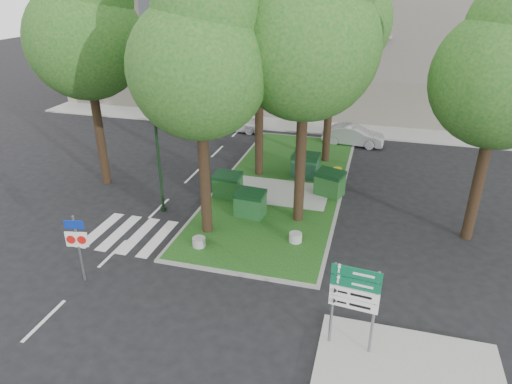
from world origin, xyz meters
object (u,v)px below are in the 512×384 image
(bollard_left, at_px, (199,242))
(traffic_sign_pole, at_px, (77,240))
(tree_median_near_left, at_px, (201,54))
(street_lamp, at_px, (157,145))
(directional_sign, at_px, (354,295))
(bollard_mid, at_px, (246,205))
(litter_bin, at_px, (337,175))
(tree_street_left, at_px, (86,29))
(car_white, at_px, (234,121))
(tree_median_near_right, at_px, (309,31))
(dumpster_b, at_px, (250,204))
(dumpster_c, at_px, (305,165))
(car_silver, at_px, (353,135))
(tree_street_right, at_px, (507,66))
(tree_median_mid, at_px, (261,42))
(tree_median_far, at_px, (337,9))
(dumpster_a, at_px, (228,185))
(dumpster_d, at_px, (330,183))
(bollard_right, at_px, (295,237))

(bollard_left, relative_size, traffic_sign_pole, 0.20)
(tree_median_near_left, bearing_deg, street_lamp, 154.94)
(street_lamp, xyz_separation_m, directional_sign, (9.05, -6.54, -1.29))
(bollard_mid, distance_m, litter_bin, 5.58)
(tree_street_left, bearing_deg, directional_sign, -33.38)
(car_white, bearing_deg, tree_median_near_right, -150.05)
(tree_street_left, bearing_deg, dumpster_b, -12.30)
(dumpster_c, relative_size, traffic_sign_pole, 0.57)
(litter_bin, bearing_deg, traffic_sign_pole, -125.50)
(tree_street_left, distance_m, car_silver, 16.74)
(tree_street_right, bearing_deg, dumpster_b, -174.99)
(tree_median_mid, bearing_deg, dumpster_c, 5.52)
(bollard_mid, xyz_separation_m, traffic_sign_pole, (-4.04, -6.61, 1.32))
(tree_median_mid, height_order, litter_bin, tree_median_mid)
(dumpster_b, distance_m, bollard_mid, 0.74)
(tree_median_mid, bearing_deg, traffic_sign_pole, -108.33)
(dumpster_c, relative_size, litter_bin, 1.90)
(tree_median_mid, xyz_separation_m, traffic_sign_pole, (-3.60, -10.87, -5.31))
(tree_street_right, relative_size, dumpster_c, 6.77)
(tree_median_far, distance_m, tree_street_right, 9.85)
(dumpster_c, height_order, traffic_sign_pole, traffic_sign_pole)
(car_white, bearing_deg, tree_street_left, 160.61)
(directional_sign, bearing_deg, dumpster_a, 133.31)
(tree_median_near_left, height_order, dumpster_d, tree_median_near_left)
(traffic_sign_pole, distance_m, car_silver, 19.11)
(tree_street_right, height_order, traffic_sign_pole, tree_street_right)
(bollard_mid, xyz_separation_m, car_silver, (3.97, 10.70, 0.29))
(dumpster_d, height_order, bollard_mid, dumpster_d)
(car_white, xyz_separation_m, car_silver, (8.33, -0.91, -0.06))
(street_lamp, relative_size, traffic_sign_pole, 1.97)
(litter_bin, xyz_separation_m, street_lamp, (-7.40, -5.14, 2.70))
(dumpster_a, bearing_deg, street_lamp, -137.57)
(tree_median_near_right, bearing_deg, litter_bin, 75.96)
(tree_median_far, distance_m, dumpster_a, 10.59)
(tree_median_mid, xyz_separation_m, bollard_left, (-0.45, -7.83, -6.67))
(directional_sign, xyz_separation_m, car_white, (-9.69, 19.09, -1.23))
(tree_median_mid, distance_m, dumpster_d, 7.57)
(tree_median_mid, bearing_deg, bollard_mid, -84.12)
(tree_median_far, distance_m, bollard_mid, 11.13)
(dumpster_a, bearing_deg, tree_median_mid, 78.88)
(tree_median_near_right, distance_m, bollard_right, 7.93)
(dumpster_a, relative_size, bollard_right, 2.63)
(dumpster_c, bearing_deg, car_silver, 76.65)
(tree_median_mid, distance_m, dumpster_b, 7.94)
(tree_median_mid, height_order, dumpster_d, tree_median_mid)
(tree_street_left, xyz_separation_m, dumpster_a, (6.69, -0.18, -6.94))
(dumpster_c, distance_m, bollard_mid, 4.91)
(traffic_sign_pole, height_order, directional_sign, directional_sign)
(tree_median_mid, relative_size, litter_bin, 12.75)
(bollard_right, bearing_deg, dumpster_d, 81.16)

